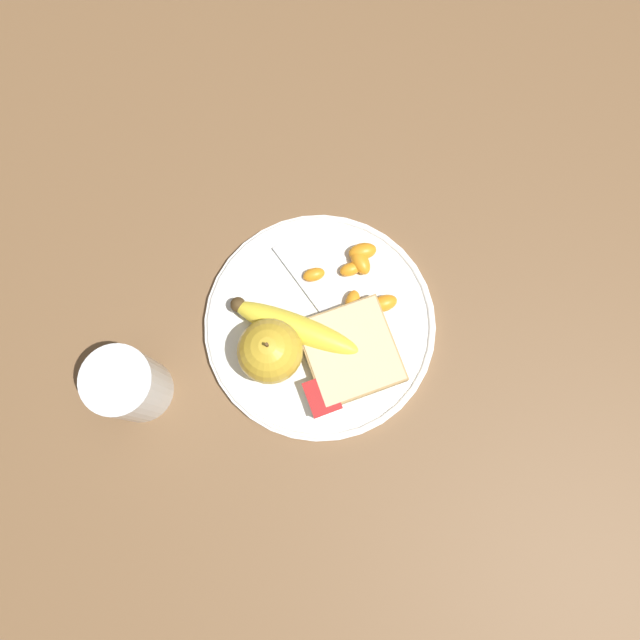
{
  "coord_description": "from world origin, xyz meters",
  "views": [
    {
      "loc": [
        -0.15,
        0.05,
        0.74
      ],
      "look_at": [
        0.0,
        0.0,
        0.03
      ],
      "focal_mm": 35.0,
      "sensor_mm": 36.0,
      "label": 1
    }
  ],
  "objects_px": {
    "juice_glass": "(131,388)",
    "fork": "(326,314)",
    "plate": "(320,324)",
    "bread_slice": "(351,352)",
    "apple": "(270,351)",
    "jam_packet": "(322,397)",
    "banana": "(294,326)"
  },
  "relations": [
    {
      "from": "banana",
      "to": "fork",
      "type": "distance_m",
      "value": 0.04
    },
    {
      "from": "banana",
      "to": "fork",
      "type": "bearing_deg",
      "value": -85.42
    },
    {
      "from": "banana",
      "to": "fork",
      "type": "xyz_separation_m",
      "value": [
        0.0,
        -0.04,
        -0.01
      ]
    },
    {
      "from": "banana",
      "to": "fork",
      "type": "relative_size",
      "value": 0.8
    },
    {
      "from": "plate",
      "to": "jam_packet",
      "type": "height_order",
      "value": "jam_packet"
    },
    {
      "from": "apple",
      "to": "jam_packet",
      "type": "relative_size",
      "value": 1.97
    },
    {
      "from": "juice_glass",
      "to": "bread_slice",
      "type": "xyz_separation_m",
      "value": [
        -0.04,
        -0.25,
        -0.02
      ]
    },
    {
      "from": "juice_glass",
      "to": "bread_slice",
      "type": "bearing_deg",
      "value": -99.86
    },
    {
      "from": "plate",
      "to": "jam_packet",
      "type": "bearing_deg",
      "value": 161.29
    },
    {
      "from": "plate",
      "to": "banana",
      "type": "distance_m",
      "value": 0.04
    },
    {
      "from": "plate",
      "to": "bread_slice",
      "type": "height_order",
      "value": "bread_slice"
    },
    {
      "from": "jam_packet",
      "to": "banana",
      "type": "bearing_deg",
      "value": 1.34
    },
    {
      "from": "juice_glass",
      "to": "fork",
      "type": "height_order",
      "value": "juice_glass"
    },
    {
      "from": "apple",
      "to": "bread_slice",
      "type": "xyz_separation_m",
      "value": [
        -0.03,
        -0.09,
        -0.03
      ]
    },
    {
      "from": "fork",
      "to": "apple",
      "type": "bearing_deg",
      "value": -87.34
    },
    {
      "from": "bread_slice",
      "to": "plate",
      "type": "bearing_deg",
      "value": 24.38
    },
    {
      "from": "bread_slice",
      "to": "fork",
      "type": "distance_m",
      "value": 0.06
    },
    {
      "from": "apple",
      "to": "bread_slice",
      "type": "bearing_deg",
      "value": -107.91
    },
    {
      "from": "apple",
      "to": "banana",
      "type": "relative_size",
      "value": 0.59
    },
    {
      "from": "jam_packet",
      "to": "juice_glass",
      "type": "bearing_deg",
      "value": 67.88
    },
    {
      "from": "plate",
      "to": "bread_slice",
      "type": "bearing_deg",
      "value": -155.62
    },
    {
      "from": "apple",
      "to": "fork",
      "type": "height_order",
      "value": "apple"
    },
    {
      "from": "juice_glass",
      "to": "fork",
      "type": "distance_m",
      "value": 0.24
    },
    {
      "from": "juice_glass",
      "to": "bread_slice",
      "type": "height_order",
      "value": "juice_glass"
    },
    {
      "from": "apple",
      "to": "jam_packet",
      "type": "xyz_separation_m",
      "value": [
        -0.07,
        -0.04,
        -0.03
      ]
    },
    {
      "from": "juice_glass",
      "to": "bread_slice",
      "type": "relative_size",
      "value": 0.93
    },
    {
      "from": "plate",
      "to": "juice_glass",
      "type": "distance_m",
      "value": 0.23
    },
    {
      "from": "apple",
      "to": "fork",
      "type": "relative_size",
      "value": 0.47
    },
    {
      "from": "fork",
      "to": "jam_packet",
      "type": "height_order",
      "value": "jam_packet"
    },
    {
      "from": "juice_glass",
      "to": "jam_packet",
      "type": "height_order",
      "value": "juice_glass"
    },
    {
      "from": "plate",
      "to": "fork",
      "type": "height_order",
      "value": "fork"
    },
    {
      "from": "plate",
      "to": "banana",
      "type": "height_order",
      "value": "banana"
    }
  ]
}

